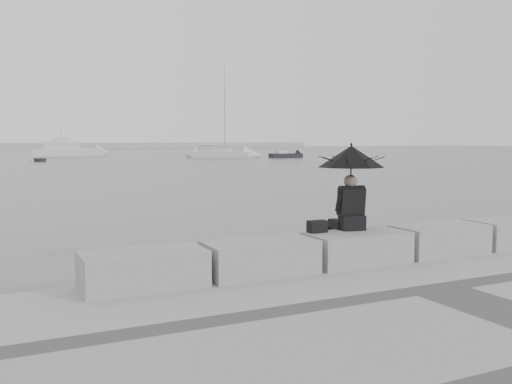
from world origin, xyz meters
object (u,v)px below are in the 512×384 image
motor_cruiser (69,150)px  dinghy (40,159)px  seated_person (351,168)px  small_motorboat (286,155)px  sailboat_right (221,154)px

motor_cruiser → dinghy: motor_cruiser is taller
seated_person → small_motorboat: 68.55m
small_motorboat → dinghy: size_ratio=1.54×
sailboat_right → motor_cruiser: sailboat_right is taller
sailboat_right → dinghy: bearing=-138.7°
small_motorboat → sailboat_right: bearing=156.8°
motor_cruiser → small_motorboat: (25.42, -21.13, -0.57)m
sailboat_right → small_motorboat: sailboat_right is taller
sailboat_right → small_motorboat: size_ratio=2.84×
seated_person → sailboat_right: 68.90m
sailboat_right → small_motorboat: 8.75m
seated_person → motor_cruiser: 81.90m
small_motorboat → dinghy: (-31.32, 0.55, -0.07)m
seated_person → sailboat_right: size_ratio=0.11×
small_motorboat → dinghy: 31.33m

